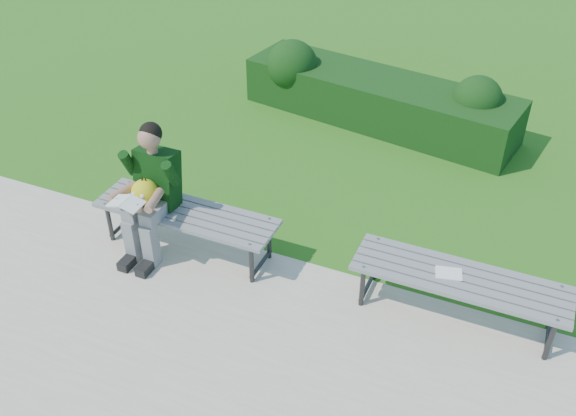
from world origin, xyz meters
The scene contains 7 objects.
ground centered at (0.00, 0.00, 0.00)m, with size 80.00×80.00×0.00m.
walkway centered at (0.00, -1.75, 0.01)m, with size 30.00×3.50×0.02m.
hedge centered at (-0.11, 3.08, 0.36)m, with size 3.72×1.52×0.91m.
bench_left centered at (-0.97, -0.26, 0.42)m, with size 1.80×0.50×0.46m.
bench_right centered at (1.61, -0.15, 0.42)m, with size 1.80×0.50×0.46m.
seated_boy centered at (-1.27, -0.36, 0.71)m, with size 0.56×0.76×1.31m.
paper_sheet centered at (1.51, -0.15, 0.47)m, with size 0.25×0.21×0.01m.
Camera 1 is at (1.89, -4.38, 4.04)m, focal length 40.00 mm.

